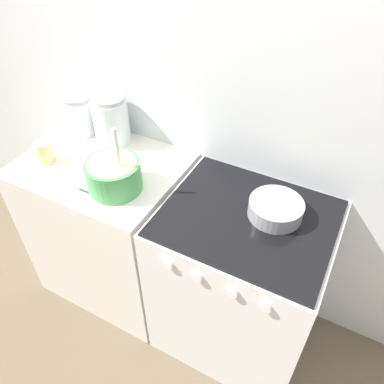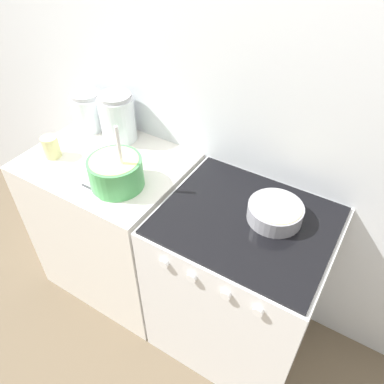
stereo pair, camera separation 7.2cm
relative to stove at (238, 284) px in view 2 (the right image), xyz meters
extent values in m
plane|color=brown|center=(-0.38, -0.30, -0.45)|extent=(12.00, 12.00, 0.00)
cube|color=silver|center=(-0.38, 0.33, 0.75)|extent=(4.55, 0.05, 2.40)
cube|color=silver|center=(-0.76, 0.00, 0.00)|extent=(0.77, 0.61, 0.90)
cube|color=silver|center=(0.00, 0.00, -0.01)|extent=(0.72, 0.61, 0.88)
cube|color=black|center=(0.00, 0.00, 0.44)|extent=(0.69, 0.58, 0.01)
cylinder|color=white|center=(-0.20, -0.31, 0.37)|extent=(0.04, 0.02, 0.04)
cylinder|color=white|center=(-0.07, -0.31, 0.37)|extent=(0.04, 0.02, 0.04)
cylinder|color=white|center=(0.07, -0.31, 0.37)|extent=(0.04, 0.02, 0.04)
cylinder|color=white|center=(0.20, -0.31, 0.37)|extent=(0.04, 0.02, 0.04)
cylinder|color=#4CA559|center=(-0.59, -0.11, 0.52)|extent=(0.24, 0.24, 0.14)
cylinder|color=#EFDB8C|center=(-0.59, -0.11, 0.55)|extent=(0.21, 0.21, 0.07)
cylinder|color=white|center=(-0.55, -0.11, 0.62)|extent=(0.02, 0.02, 0.30)
cylinder|color=gray|center=(0.09, 0.06, 0.48)|extent=(0.22, 0.22, 0.07)
cylinder|color=#EFDB8C|center=(0.09, 0.06, 0.49)|extent=(0.20, 0.20, 0.06)
cylinder|color=silver|center=(-1.03, 0.19, 0.54)|extent=(0.16, 0.16, 0.18)
cylinder|color=olive|center=(-1.03, 0.19, 0.50)|extent=(0.14, 0.14, 0.11)
cylinder|color=#B2B2B7|center=(-1.03, 0.19, 0.64)|extent=(0.15, 0.15, 0.02)
cylinder|color=silver|center=(-0.82, 0.19, 0.56)|extent=(0.18, 0.18, 0.23)
cylinder|color=red|center=(-0.82, 0.19, 0.52)|extent=(0.16, 0.16, 0.14)
cylinder|color=#B2B2B7|center=(-0.82, 0.19, 0.69)|extent=(0.16, 0.16, 0.02)
cylinder|color=beige|center=(-1.00, -0.10, 0.50)|extent=(0.08, 0.08, 0.11)
cube|color=white|center=(-0.71, -0.15, 0.45)|extent=(0.26, 0.26, 0.01)
cylinder|color=#333338|center=(-0.68, -0.20, 0.45)|extent=(0.09, 0.01, 0.01)
sphere|color=#333338|center=(-0.62, -0.20, 0.47)|extent=(0.04, 0.04, 0.04)
camera|label=1|loc=(0.31, -1.06, 1.54)|focal=35.00mm
camera|label=2|loc=(0.37, -1.03, 1.54)|focal=35.00mm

